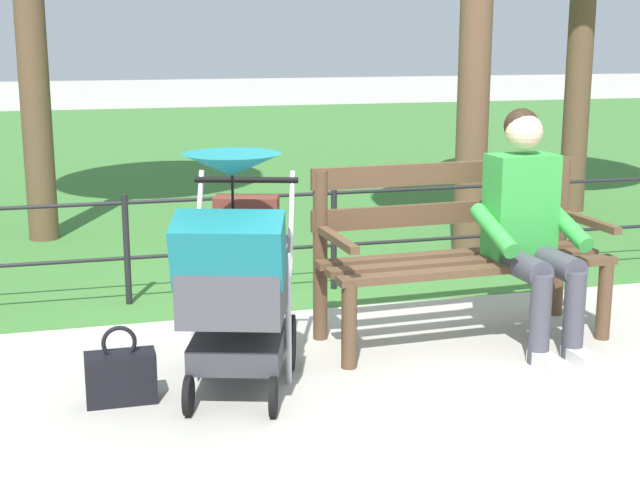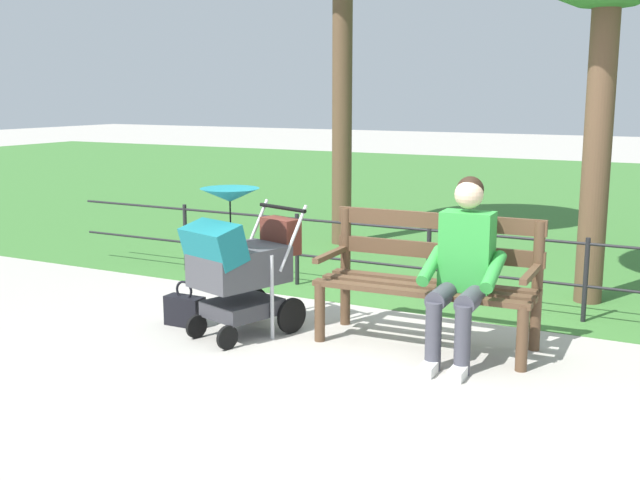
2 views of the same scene
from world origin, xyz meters
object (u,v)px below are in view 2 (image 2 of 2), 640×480
object	(u,v)px
person_on_bench	(462,264)
stroller	(239,260)
park_bench	(430,274)
handbag	(185,310)

from	to	relation	value
person_on_bench	stroller	size ratio (longest dim) A/B	1.11
park_bench	person_on_bench	distance (m)	0.41
person_on_bench	stroller	world-z (taller)	person_on_bench
handbag	person_on_bench	bearing A→B (deg)	-172.82
park_bench	person_on_bench	size ratio (longest dim) A/B	1.27
stroller	park_bench	bearing A→B (deg)	-158.80
park_bench	person_on_bench	world-z (taller)	person_on_bench
park_bench	handbag	xyz separation A→B (m)	(1.88, 0.50, -0.40)
person_on_bench	stroller	distance (m)	1.68
stroller	handbag	xyz separation A→B (m)	(0.54, -0.02, -0.47)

